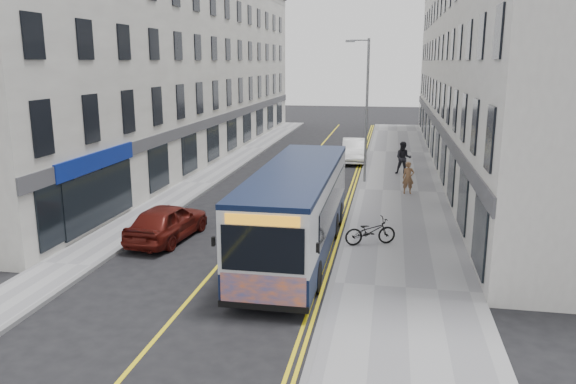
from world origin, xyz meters
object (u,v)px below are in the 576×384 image
at_px(pedestrian_far, 403,158).
at_px(car_white, 355,150).
at_px(streetlamp, 365,106).
at_px(bicycle, 370,231).
at_px(pedestrian_near, 408,178).
at_px(city_bus, 297,208).
at_px(car_maroon, 167,222).

height_order(pedestrian_far, car_white, pedestrian_far).
bearing_deg(car_white, streetlamp, -85.37).
xyz_separation_m(bicycle, pedestrian_near, (1.58, 8.70, 0.32)).
distance_m(city_bus, pedestrian_far, 15.54).
xyz_separation_m(bicycle, car_maroon, (-7.78, -0.51, 0.10)).
relative_size(city_bus, car_maroon, 2.53).
bearing_deg(pedestrian_near, streetlamp, 124.44).
bearing_deg(car_white, pedestrian_far, -57.97).
xyz_separation_m(bicycle, pedestrian_far, (1.41, 13.79, 0.48)).
distance_m(streetlamp, city_bus, 12.90).
relative_size(car_white, car_maroon, 1.10).
relative_size(bicycle, car_maroon, 0.45).
bearing_deg(pedestrian_far, streetlamp, -129.15).
relative_size(pedestrian_far, car_white, 0.42).
height_order(pedestrian_near, car_maroon, pedestrian_near).
xyz_separation_m(city_bus, bicycle, (2.56, 1.22, -1.10)).
height_order(pedestrian_far, car_maroon, pedestrian_far).
height_order(city_bus, car_maroon, city_bus).
height_order(pedestrian_near, pedestrian_far, pedestrian_far).
xyz_separation_m(car_white, car_maroon, (-5.97, -18.87, -0.04)).
relative_size(streetlamp, car_maroon, 1.85).
distance_m(bicycle, car_white, 18.44).
bearing_deg(pedestrian_near, city_bus, -121.22).
height_order(streetlamp, pedestrian_near, streetlamp).
distance_m(streetlamp, pedestrian_near, 4.94).
bearing_deg(pedestrian_near, car_maroon, -144.01).
distance_m(pedestrian_far, car_white, 5.59).
distance_m(city_bus, car_maroon, 5.36).
xyz_separation_m(city_bus, car_white, (0.75, 19.57, -0.96)).
xyz_separation_m(streetlamp, car_maroon, (-6.94, -11.81, -3.65)).
height_order(bicycle, car_white, car_white).
bearing_deg(bicycle, pedestrian_near, -32.13).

